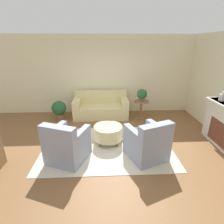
# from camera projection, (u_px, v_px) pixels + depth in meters

# --- Properties ---
(ground_plane) EXTENTS (16.00, 16.00, 0.00)m
(ground_plane) POSITION_uv_depth(u_px,v_px,m) (107.00, 147.00, 4.52)
(ground_plane) COLOR brown
(wall_back) EXTENTS (9.09, 0.12, 2.80)m
(wall_back) POSITION_uv_depth(u_px,v_px,m) (105.00, 75.00, 6.42)
(wall_back) COLOR beige
(wall_back) RESTS_ON ground_plane
(rug) EXTENTS (3.26, 2.14, 0.01)m
(rug) POSITION_uv_depth(u_px,v_px,m) (107.00, 147.00, 4.51)
(rug) COLOR beige
(rug) RESTS_ON ground_plane
(couch) EXTENTS (1.90, 0.88, 0.89)m
(couch) POSITION_uv_depth(u_px,v_px,m) (101.00, 108.00, 6.31)
(couch) COLOR beige
(couch) RESTS_ON ground_plane
(armchair_left) EXTENTS (1.02, 1.05, 0.96)m
(armchair_left) POSITION_uv_depth(u_px,v_px,m) (67.00, 146.00, 3.88)
(armchair_left) COLOR #8E99B2
(armchair_left) RESTS_ON rug
(armchair_right) EXTENTS (1.02, 1.05, 0.96)m
(armchair_right) POSITION_uv_depth(u_px,v_px,m) (147.00, 144.00, 3.96)
(armchair_right) COLOR #8E99B2
(armchair_right) RESTS_ON rug
(ottoman_table) EXTENTS (0.75, 0.75, 0.47)m
(ottoman_table) POSITION_uv_depth(u_px,v_px,m) (108.00, 132.00, 4.62)
(ottoman_table) COLOR beige
(ottoman_table) RESTS_ON rug
(side_table) EXTENTS (0.50, 0.50, 0.65)m
(side_table) POSITION_uv_depth(u_px,v_px,m) (141.00, 107.00, 6.05)
(side_table) COLOR olive
(side_table) RESTS_ON ground_plane
(vase_mantel_near) EXTENTS (0.15, 0.15, 0.24)m
(vase_mantel_near) POSITION_uv_depth(u_px,v_px,m) (222.00, 97.00, 4.49)
(vase_mantel_near) COLOR silver
(vase_mantel_near) RESTS_ON fireplace
(potted_plant_on_side_table) EXTENTS (0.34, 0.34, 0.41)m
(potted_plant_on_side_table) POSITION_uv_depth(u_px,v_px,m) (142.00, 95.00, 5.89)
(potted_plant_on_side_table) COLOR brown
(potted_plant_on_side_table) RESTS_ON side_table
(potted_plant_floor) EXTENTS (0.49, 0.49, 0.67)m
(potted_plant_floor) POSITION_uv_depth(u_px,v_px,m) (59.00, 109.00, 6.01)
(potted_plant_floor) COLOR brown
(potted_plant_floor) RESTS_ON ground_plane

